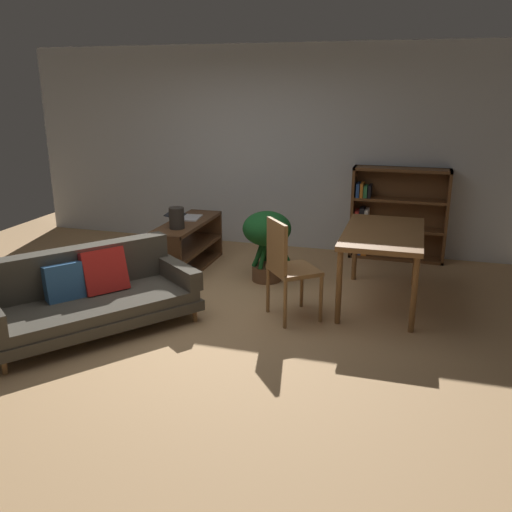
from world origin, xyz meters
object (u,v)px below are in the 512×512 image
object	(u,v)px
media_console	(187,246)
fabric_couch	(88,294)
desk_speaker	(177,218)
dining_chair_near	(287,264)
open_laptop	(185,217)
dining_table	(383,239)
potted_floor_plant	(267,236)
bookshelf	(393,214)

from	to	relation	value
media_console	fabric_couch	bearing A→B (deg)	-96.09
desk_speaker	dining_chair_near	distance (m)	1.70
open_laptop	media_console	bearing A→B (deg)	-64.61
desk_speaker	dining_table	distance (m)	2.34
open_laptop	dining_chair_near	xyz separation A→B (m)	(1.61, -1.29, -0.06)
media_console	desk_speaker	distance (m)	0.53
fabric_couch	potted_floor_plant	distance (m)	2.13
bookshelf	fabric_couch	bearing A→B (deg)	-130.31
fabric_couch	dining_chair_near	size ratio (longest dim) A/B	2.03
fabric_couch	media_console	xyz separation A→B (m)	(0.20, 1.83, -0.04)
desk_speaker	dining_table	bearing A→B (deg)	-3.24
media_console	dining_table	distance (m)	2.44
bookshelf	open_laptop	bearing A→B (deg)	-157.44
fabric_couch	open_laptop	bearing A→B (deg)	86.86
desk_speaker	dining_chair_near	size ratio (longest dim) A/B	0.25
fabric_couch	dining_table	xyz separation A→B (m)	(2.56, 1.39, 0.37)
potted_floor_plant	dining_chair_near	bearing A→B (deg)	-64.57
open_laptop	bookshelf	xyz separation A→B (m)	(2.47, 1.03, -0.04)
dining_chair_near	potted_floor_plant	bearing A→B (deg)	115.43
media_console	desk_speaker	world-z (taller)	desk_speaker
fabric_couch	desk_speaker	xyz separation A→B (m)	(0.22, 1.52, 0.39)
dining_chair_near	bookshelf	size ratio (longest dim) A/B	0.82
potted_floor_plant	media_console	bearing A→B (deg)	173.58
potted_floor_plant	dining_table	size ratio (longest dim) A/B	0.59
media_console	desk_speaker	bearing A→B (deg)	-85.53
open_laptop	potted_floor_plant	size ratio (longest dim) A/B	0.54
open_laptop	dining_chair_near	distance (m)	2.06
dining_chair_near	media_console	bearing A→B (deg)	143.82
media_console	desk_speaker	xyz separation A→B (m)	(0.02, -0.32, 0.43)
desk_speaker	media_console	bearing A→B (deg)	94.47
media_console	bookshelf	size ratio (longest dim) A/B	1.11
fabric_couch	open_laptop	distance (m)	2.04
dining_table	dining_chair_near	distance (m)	1.08
potted_floor_plant	fabric_couch	bearing A→B (deg)	-125.94
fabric_couch	dining_table	world-z (taller)	dining_table
media_console	open_laptop	size ratio (longest dim) A/B	3.04
desk_speaker	bookshelf	xyz separation A→B (m)	(2.36, 1.52, -0.14)
potted_floor_plant	open_laptop	bearing A→B (deg)	165.28
media_console	dining_chair_near	distance (m)	1.90
media_console	dining_table	world-z (taller)	dining_table
open_laptop	dining_table	world-z (taller)	dining_table
desk_speaker	dining_table	xyz separation A→B (m)	(2.34, -0.13, -0.03)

